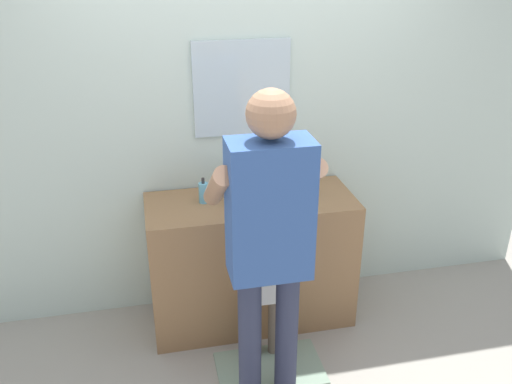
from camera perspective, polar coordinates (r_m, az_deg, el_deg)
name	(u,v)px	position (r m, az deg, el deg)	size (l,w,h in m)	color
ground_plane	(261,343)	(3.68, 0.51, -15.54)	(14.00, 14.00, 0.00)	#9E998E
back_wall	(241,116)	(3.56, -1.62, 7.99)	(4.40, 0.10, 2.70)	silver
vanity_cabinet	(251,261)	(3.65, -0.50, -7.21)	(1.33, 0.54, 0.89)	olive
sink_basin	(252,194)	(3.39, -0.47, -0.17)	(0.32, 0.32, 0.11)	silver
faucet	(245,178)	(3.56, -1.13, 1.51)	(0.18, 0.14, 0.18)	#B7BABF
toothbrush_cup	(309,189)	(3.49, 5.62, 0.35)	(0.07, 0.07, 0.21)	#4C8EB2
soap_bottle	(204,192)	(3.40, -5.53, -0.04)	(0.06, 0.06, 0.17)	#66B2D1
bath_mat	(270,368)	(3.49, 1.46, -18.01)	(0.64, 0.40, 0.02)	gray
child_toddler	(265,280)	(3.26, 0.95, -9.24)	(0.29, 0.29, 0.93)	#6B5B4C
adult_parent	(269,229)	(2.72, 1.34, -3.87)	(0.55, 0.58, 1.79)	#2D334C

